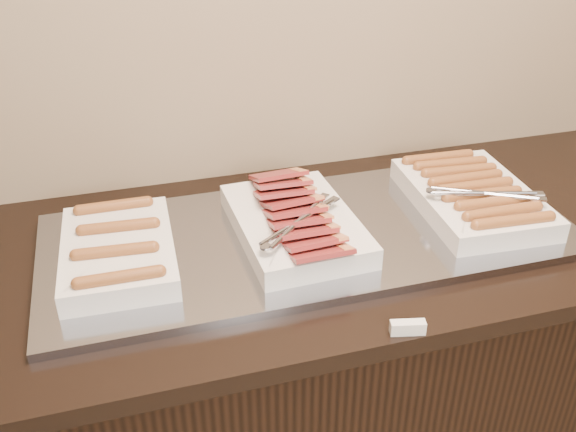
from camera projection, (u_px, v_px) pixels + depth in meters
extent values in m
cube|color=black|center=(300.00, 388.00, 1.71)|extent=(2.00, 0.70, 0.86)
cube|color=black|center=(302.00, 247.00, 1.48)|extent=(2.06, 0.76, 0.04)
cube|color=#9396A1|center=(310.00, 235.00, 1.47)|extent=(1.20, 0.50, 0.02)
cube|color=white|center=(118.00, 251.00, 1.35)|extent=(0.24, 0.35, 0.05)
cylinder|color=#98512E|center=(119.00, 277.00, 1.21)|extent=(0.15, 0.03, 0.03)
cylinder|color=#98512E|center=(115.00, 251.00, 1.29)|extent=(0.15, 0.04, 0.03)
cylinder|color=#98512E|center=(118.00, 227.00, 1.37)|extent=(0.15, 0.04, 0.03)
cylinder|color=#98512E|center=(114.00, 206.00, 1.45)|extent=(0.15, 0.03, 0.03)
cube|color=white|center=(295.00, 225.00, 1.44)|extent=(0.27, 0.39, 0.05)
cube|color=maroon|center=(320.00, 252.00, 1.30)|extent=(0.13, 0.09, 0.04)
cube|color=maroon|center=(313.00, 241.00, 1.33)|extent=(0.13, 0.10, 0.04)
cube|color=maroon|center=(305.00, 230.00, 1.36)|extent=(0.13, 0.09, 0.04)
cube|color=maroon|center=(298.00, 220.00, 1.39)|extent=(0.13, 0.09, 0.04)
cube|color=maroon|center=(294.00, 210.00, 1.42)|extent=(0.13, 0.09, 0.04)
cube|color=maroon|center=(292.00, 201.00, 1.45)|extent=(0.14, 0.10, 0.04)
cube|color=maroon|center=(283.00, 192.00, 1.48)|extent=(0.13, 0.09, 0.04)
cube|color=maroon|center=(283.00, 183.00, 1.52)|extent=(0.13, 0.09, 0.04)
cube|color=maroon|center=(278.00, 175.00, 1.55)|extent=(0.13, 0.10, 0.04)
cube|color=white|center=(472.00, 198.00, 1.55)|extent=(0.29, 0.41, 0.05)
cylinder|color=#98512E|center=(514.00, 221.00, 1.39)|extent=(0.18, 0.04, 0.03)
cylinder|color=#98512E|center=(503.00, 211.00, 1.43)|extent=(0.18, 0.03, 0.03)
cylinder|color=#98512E|center=(495.00, 202.00, 1.47)|extent=(0.18, 0.04, 0.03)
cylinder|color=#98512E|center=(482.00, 194.00, 1.50)|extent=(0.18, 0.04, 0.03)
cylinder|color=#98512E|center=(475.00, 186.00, 1.53)|extent=(0.18, 0.03, 0.03)
cylinder|color=#98512E|center=(465.00, 178.00, 1.57)|extent=(0.18, 0.03, 0.03)
cylinder|color=#98512E|center=(459.00, 171.00, 1.60)|extent=(0.18, 0.04, 0.03)
cylinder|color=#98512E|center=(450.00, 164.00, 1.64)|extent=(0.18, 0.04, 0.03)
cylinder|color=#98512E|center=(438.00, 157.00, 1.67)|extent=(0.18, 0.03, 0.03)
cube|color=white|center=(408.00, 327.00, 1.19)|extent=(0.07, 0.03, 0.03)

